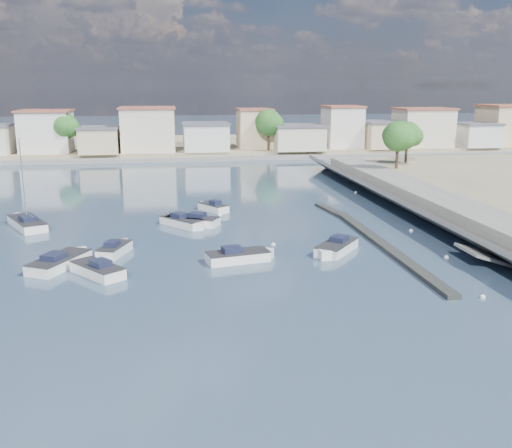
{
  "coord_description": "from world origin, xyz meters",
  "views": [
    {
      "loc": [
        -11.19,
        -35.73,
        13.7
      ],
      "look_at": [
        -3.56,
        14.22,
        1.4
      ],
      "focal_mm": 40.0,
      "sensor_mm": 36.0,
      "label": 1
    }
  ],
  "objects": [
    {
      "name": "seawall_walkway",
      "position": [
        18.5,
        13.0,
        0.9
      ],
      "size": [
        5.0,
        90.0,
        1.8
      ],
      "primitive_type": "cube",
      "color": "slate",
      "rests_on": "ground"
    },
    {
      "name": "shore_trees",
      "position": [
        8.34,
        68.11,
        6.22
      ],
      "size": [
        74.56,
        38.32,
        7.92
      ],
      "color": "#38281E",
      "rests_on": "ground"
    },
    {
      "name": "sailboat",
      "position": [
        -25.51,
        22.25,
        0.41
      ],
      "size": [
        5.05,
        7.05,
        9.0
      ],
      "color": "white",
      "rests_on": "ground"
    },
    {
      "name": "mooring_buoys",
      "position": [
        6.03,
        14.77,
        0.05
      ],
      "size": [
        19.28,
        38.3,
        0.37
      ],
      "color": "white",
      "rests_on": "ground"
    },
    {
      "name": "breakwater",
      "position": [
        6.9,
        12.69,
        0.17
      ],
      "size": [
        2.0,
        31.02,
        0.35
      ],
      "color": "black",
      "rests_on": "ground"
    },
    {
      "name": "motorboat_e",
      "position": [
        -19.74,
        8.44,
        0.38
      ],
      "size": [
        4.51,
        6.01,
        1.48
      ],
      "color": "white",
      "rests_on": "ground"
    },
    {
      "name": "motorboat_a",
      "position": [
        -16.9,
        5.95,
        0.38
      ],
      "size": [
        4.44,
        4.89,
        1.48
      ],
      "color": "white",
      "rests_on": "ground"
    },
    {
      "name": "motorboat_h",
      "position": [
        -5.77,
        7.62,
        0.38
      ],
      "size": [
        5.67,
        2.9,
        1.48
      ],
      "color": "white",
      "rests_on": "ground"
    },
    {
      "name": "far_shore_quay",
      "position": [
        0.0,
        71.0,
        0.4
      ],
      "size": [
        160.0,
        2.5,
        0.8
      ],
      "primitive_type": "cube",
      "color": "slate",
      "rests_on": "ground"
    },
    {
      "name": "motorboat_b",
      "position": [
        -15.88,
        11.24,
        0.38
      ],
      "size": [
        2.84,
        4.37,
        1.48
      ],
      "color": "white",
      "rests_on": "ground"
    },
    {
      "name": "motorboat_d",
      "position": [
        2.36,
        8.77,
        0.38
      ],
      "size": [
        4.71,
        5.15,
        1.48
      ],
      "color": "white",
      "rests_on": "ground"
    },
    {
      "name": "far_shore_land",
      "position": [
        0.0,
        92.0,
        0.7
      ],
      "size": [
        160.0,
        40.0,
        1.4
      ],
      "primitive_type": "cube",
      "color": "gray",
      "rests_on": "ground"
    },
    {
      "name": "ground",
      "position": [
        0.0,
        40.0,
        0.0
      ],
      "size": [
        400.0,
        400.0,
        0.0
      ],
      "primitive_type": "plane",
      "color": "#2B4056",
      "rests_on": "ground"
    },
    {
      "name": "far_town",
      "position": [
        10.71,
        76.92,
        4.93
      ],
      "size": [
        113.01,
        12.8,
        8.35
      ],
      "color": "beige",
      "rests_on": "far_shore_land"
    },
    {
      "name": "motorboat_g",
      "position": [
        -9.92,
        19.94,
        0.38
      ],
      "size": [
        4.63,
        5.01,
        1.48
      ],
      "color": "white",
      "rests_on": "ground"
    },
    {
      "name": "motorboat_f",
      "position": [
        -6.61,
        26.83,
        0.38
      ],
      "size": [
        3.38,
        4.06,
        1.48
      ],
      "color": "white",
      "rests_on": "ground"
    },
    {
      "name": "motorboat_c",
      "position": [
        -9.33,
        20.72,
        0.38
      ],
      "size": [
        5.76,
        4.3,
        1.48
      ],
      "color": "white",
      "rests_on": "ground"
    }
  ]
}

